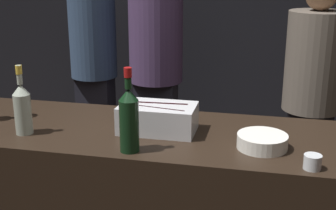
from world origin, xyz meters
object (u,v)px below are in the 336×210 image
wine_glass (20,96)px  red_wine_bottle_burgundy (129,118)px  person_grey_polo (94,57)px  person_blond_tee (156,61)px  person_in_hoodie (313,87)px  ice_bin_with_bottles (158,117)px  bowl_white (262,141)px  rose_wine_bottle (22,107)px  candle_votive (313,162)px

wine_glass → red_wine_bottle_burgundy: bearing=-24.7°
person_grey_polo → person_blond_tee: bearing=35.1°
red_wine_bottle_burgundy → person_grey_polo: person_grey_polo is taller
wine_glass → red_wine_bottle_burgundy: (0.66, -0.31, 0.03)m
person_in_hoodie → person_blond_tee: size_ratio=0.91×
person_grey_polo → ice_bin_with_bottles: bearing=-5.5°
wine_glass → person_in_hoodie: size_ratio=0.09×
bowl_white → person_in_hoodie: bearing=77.7°
wine_glass → person_blond_tee: person_blond_tee is taller
red_wine_bottle_burgundy → person_in_hoodie: (0.85, 1.58, -0.24)m
person_in_hoodie → bowl_white: bearing=8.3°
rose_wine_bottle → person_grey_polo: 1.96m
person_blond_tee → bowl_white: bearing=153.2°
wine_glass → rose_wine_bottle: 0.25m
person_in_hoodie → person_grey_polo: (-1.78, 0.41, 0.05)m
bowl_white → person_grey_polo: person_grey_polo is taller
bowl_white → red_wine_bottle_burgundy: (-0.53, -0.15, 0.11)m
ice_bin_with_bottles → red_wine_bottle_burgundy: size_ratio=0.98×
ice_bin_with_bottles → person_in_hoodie: size_ratio=0.21×
rose_wine_bottle → person_grey_polo: (-0.41, 1.91, -0.17)m
ice_bin_with_bottles → wine_glass: wine_glass is taller
bowl_white → wine_glass: 1.21m
bowl_white → rose_wine_bottle: rose_wine_bottle is taller
bowl_white → person_blond_tee: size_ratio=0.12×
red_wine_bottle_burgundy → person_blond_tee: person_blond_tee is taller
bowl_white → person_in_hoodie: (0.31, 1.43, -0.13)m
person_grey_polo → person_in_hoodie: bearing=41.8°
person_blond_tee → person_grey_polo: bearing=15.4°
wine_glass → rose_wine_bottle: (0.14, -0.21, 0.02)m
red_wine_bottle_burgundy → rose_wine_bottle: (-0.53, 0.09, -0.02)m
person_grey_polo → bowl_white: bearing=3.4°
wine_glass → rose_wine_bottle: bearing=-57.7°
ice_bin_with_bottles → wine_glass: bearing=175.6°
ice_bin_with_bottles → bowl_white: 0.49m
ice_bin_with_bottles → red_wine_bottle_burgundy: 0.27m
candle_votive → person_grey_polo: size_ratio=0.04×
red_wine_bottle_burgundy → person_in_hoodie: size_ratio=0.22×
candle_votive → person_in_hoodie: size_ratio=0.04×
ice_bin_with_bottles → bowl_white: (0.48, -0.10, -0.04)m
candle_votive → person_in_hoodie: (0.12, 1.60, -0.13)m
person_in_hoodie → wine_glass: bearing=-29.2°
rose_wine_bottle → person_in_hoodie: bearing=47.3°
bowl_white → rose_wine_bottle: (-1.06, -0.06, 0.09)m
rose_wine_bottle → person_in_hoodie: size_ratio=0.19×
wine_glass → bowl_white: bearing=-7.4°
candle_votive → person_grey_polo: (-1.66, 2.01, -0.08)m
red_wine_bottle_burgundy → person_grey_polo: (-0.94, 2.00, -0.19)m
ice_bin_with_bottles → person_in_hoodie: (0.79, 1.33, -0.17)m
person_blond_tee → candle_votive: bearing=155.7°
bowl_white → person_grey_polo: (-1.47, 1.85, -0.08)m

